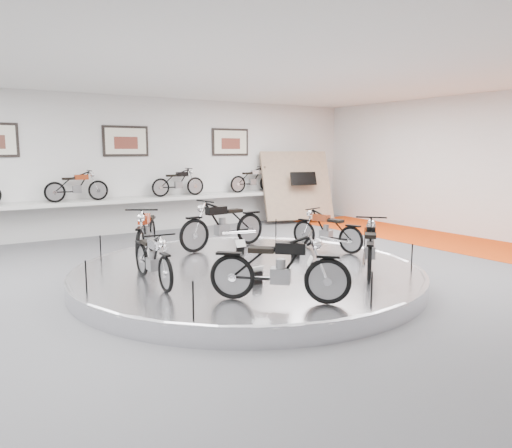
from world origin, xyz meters
TOP-DOWN VIEW (x-y plane):
  - floor at (0.00, 0.00)m, footprint 16.00×16.00m
  - ceiling at (0.00, 0.00)m, footprint 16.00×16.00m
  - wall_back at (0.00, 7.00)m, footprint 16.00×0.00m
  - wall_right at (8.00, 0.00)m, footprint 0.00×14.00m
  - orange_carpet_strip at (6.80, 0.00)m, footprint 2.40×12.60m
  - dado_band at (0.00, 6.98)m, footprint 15.68×0.04m
  - display_platform at (0.00, 0.30)m, footprint 6.40×6.40m
  - platform_rim at (0.00, 0.30)m, footprint 6.40×6.40m
  - shelf at (0.00, 6.70)m, footprint 11.00×0.55m
  - poster_center at (0.00, 6.96)m, footprint 1.35×0.06m
  - poster_right at (3.50, 6.96)m, footprint 1.35×0.06m
  - display_panel at (5.60, 6.10)m, footprint 2.56×1.52m
  - shelf_bike_b at (-1.50, 6.70)m, footprint 1.22×0.43m
  - shelf_bike_c at (1.50, 6.70)m, footprint 1.22×0.43m
  - shelf_bike_d at (4.20, 6.70)m, footprint 1.22×0.43m
  - bike_a at (2.26, 0.70)m, footprint 0.91×1.60m
  - bike_b at (0.48, 2.09)m, footprint 1.92×0.85m
  - bike_c at (-1.30, 2.03)m, footprint 1.43×1.87m
  - bike_d at (-1.91, 0.14)m, footprint 0.59×1.50m
  - bike_e at (-0.76, -1.76)m, footprint 1.67×1.62m
  - bike_f at (1.59, -1.23)m, footprint 1.56×1.53m

SIDE VIEW (x-z plane):
  - floor at x=0.00m, z-range 0.00..0.00m
  - orange_carpet_strip at x=6.80m, z-range 0.00..0.01m
  - display_platform at x=0.00m, z-range 0.00..0.30m
  - platform_rim at x=0.00m, z-range 0.22..0.32m
  - dado_band at x=0.00m, z-range 0.00..1.10m
  - bike_d at x=-1.91m, z-range 0.30..1.17m
  - bike_a at x=2.26m, z-range 0.30..1.19m
  - bike_f at x=1.59m, z-range 0.30..1.25m
  - bike_e at x=-0.76m, z-range 0.30..1.31m
  - bike_c at x=-1.30m, z-range 0.30..1.35m
  - bike_b at x=0.48m, z-range 0.30..1.40m
  - shelf at x=0.00m, z-range 0.95..1.05m
  - display_panel at x=5.60m, z-range 0.10..2.40m
  - shelf_bike_b at x=-1.50m, z-range 1.05..1.78m
  - shelf_bike_c at x=1.50m, z-range 1.05..1.78m
  - shelf_bike_d at x=4.20m, z-range 1.05..1.78m
  - wall_back at x=0.00m, z-range -6.00..10.00m
  - wall_right at x=8.00m, z-range -5.00..9.00m
  - poster_center at x=0.00m, z-range 2.26..3.14m
  - poster_right at x=3.50m, z-range 2.26..3.14m
  - ceiling at x=0.00m, z-range 4.00..4.00m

